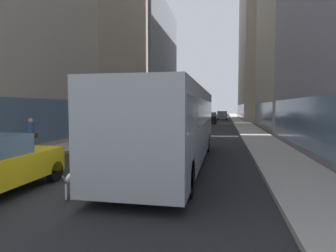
# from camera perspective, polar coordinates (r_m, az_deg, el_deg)

# --- Properties ---
(ground_plane) EXTENTS (120.00, 120.00, 0.00)m
(ground_plane) POSITION_cam_1_polar(r_m,az_deg,el_deg) (42.64, 6.80, 0.60)
(ground_plane) COLOR #232326
(sidewalk_left) EXTENTS (2.40, 110.00, 0.15)m
(sidewalk_left) POSITION_cam_1_polar(r_m,az_deg,el_deg) (43.45, -0.72, 0.79)
(sidewalk_left) COLOR #9E9991
(sidewalk_left) RESTS_ON ground
(sidewalk_right) EXTENTS (2.40, 110.00, 0.15)m
(sidewalk_right) POSITION_cam_1_polar(r_m,az_deg,el_deg) (42.58, 14.47, 0.61)
(sidewalk_right) COLOR #9E9991
(sidewalk_right) RESTS_ON ground
(building_left_mid) EXTENTS (8.27, 17.37, 18.94)m
(building_left_mid) POSITION_cam_1_polar(r_m,az_deg,el_deg) (36.22, -14.28, 15.00)
(building_left_mid) COLOR #A0937F
(building_left_mid) RESTS_ON ground
(building_left_far) EXTENTS (8.90, 22.46, 21.60)m
(building_left_far) POSITION_cam_1_polar(r_m,az_deg,el_deg) (55.60, -4.87, 12.51)
(building_left_far) COLOR slate
(building_left_far) RESTS_ON ground
(building_right_far) EXTENTS (11.63, 23.11, 33.46)m
(building_right_far) POSITION_cam_1_polar(r_m,az_deg,el_deg) (57.32, 20.54, 18.08)
(building_right_far) COLOR #A0937F
(building_right_far) RESTS_ON ground
(transit_bus) EXTENTS (2.78, 11.53, 3.05)m
(transit_bus) POSITION_cam_1_polar(r_m,az_deg,el_deg) (11.64, 1.01, 0.99)
(transit_bus) COLOR #999EA3
(transit_bus) RESTS_ON ground
(car_white_van) EXTENTS (1.75, 4.73, 1.62)m
(car_white_van) POSITION_cam_1_polar(r_m,az_deg,el_deg) (35.97, 4.07, 1.35)
(car_white_van) COLOR silver
(car_white_van) RESTS_ON ground
(car_black_suv) EXTENTS (1.82, 4.61, 1.62)m
(car_black_suv) POSITION_cam_1_polar(r_m,az_deg,el_deg) (42.12, 8.39, 1.67)
(car_black_suv) COLOR black
(car_black_suv) RESTS_ON ground
(car_grey_wagon) EXTENTS (1.86, 4.07, 1.62)m
(car_grey_wagon) POSITION_cam_1_polar(r_m,az_deg,el_deg) (53.56, 10.71, 2.09)
(car_grey_wagon) COLOR slate
(car_grey_wagon) RESTS_ON ground
(dalmatian_dog) EXTENTS (0.22, 0.96, 0.72)m
(dalmatian_dog) POSITION_cam_1_polar(r_m,az_deg,el_deg) (8.02, -18.16, -9.61)
(dalmatian_dog) COLOR white
(dalmatian_dog) RESTS_ON ground
(pedestrian_with_handbag) EXTENTS (0.45, 0.34, 1.69)m
(pedestrian_with_handbag) POSITION_cam_1_polar(r_m,az_deg,el_deg) (14.49, -25.53, -1.87)
(pedestrian_with_handbag) COLOR #1E1E2D
(pedestrian_with_handbag) RESTS_ON sidewalk_left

